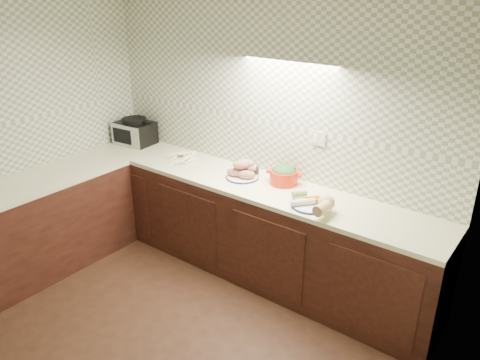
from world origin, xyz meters
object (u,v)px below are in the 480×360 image
Objects in this scene: dutch_oven at (284,175)px; veg_plate at (318,203)px; sweet_potato_plate at (243,171)px; toaster_oven at (135,132)px; onion_bowl at (250,169)px; parsnip_pile at (185,159)px.

dutch_oven is 0.54m from veg_plate.
sweet_potato_plate is 0.38m from dutch_oven.
toaster_oven is at bearing 177.61° from sweet_potato_plate.
toaster_oven reaches higher than veg_plate.
veg_plate is (0.83, -0.15, -0.02)m from sweet_potato_plate.
veg_plate is (0.84, -0.26, 0.00)m from onion_bowl.
veg_plate is at bearing -17.07° from onion_bowl.
sweet_potato_plate is 0.11m from onion_bowl.
sweet_potato_plate reaches higher than dutch_oven.
veg_plate is at bearing -45.94° from dutch_oven.
onion_bowl is (-0.00, 0.11, -0.02)m from sweet_potato_plate.
sweet_potato_plate reaches higher than parsnip_pile.
parsnip_pile is 1.06m from dutch_oven.
onion_bowl is (1.51, 0.05, -0.09)m from toaster_oven.
dutch_oven is at bearing 0.36° from onion_bowl.
dutch_oven is (1.05, 0.13, 0.05)m from parsnip_pile.
parsnip_pile is at bearing 175.14° from veg_plate.
parsnip_pile is 0.70m from onion_bowl.
onion_bowl is 0.37m from dutch_oven.
veg_plate is at bearing -4.86° from parsnip_pile.
toaster_oven is 1.51m from sweet_potato_plate.
veg_plate is (0.47, -0.26, -0.03)m from dutch_oven.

